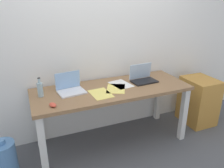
% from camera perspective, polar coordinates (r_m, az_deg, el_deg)
% --- Properties ---
extents(ground_plane, '(8.00, 8.00, 0.00)m').
position_cam_1_polar(ground_plane, '(3.01, 0.00, -14.47)').
color(ground_plane, '#515459').
extents(back_wall, '(5.20, 0.08, 2.60)m').
position_cam_1_polar(back_wall, '(2.86, -3.21, 12.03)').
color(back_wall, white).
rests_on(back_wall, ground).
extents(desk, '(1.87, 0.70, 0.76)m').
position_cam_1_polar(desk, '(2.68, 0.00, -3.00)').
color(desk, olive).
rests_on(desk, ground).
extents(laptop_left, '(0.32, 0.27, 0.22)m').
position_cam_1_polar(laptop_left, '(2.56, -10.65, -1.04)').
color(laptop_left, silver).
rests_on(laptop_left, desk).
extents(laptop_right, '(0.33, 0.23, 0.22)m').
position_cam_1_polar(laptop_right, '(2.86, 7.94, 1.64)').
color(laptop_right, black).
rests_on(laptop_right, desk).
extents(beer_bottle, '(0.06, 0.06, 0.22)m').
position_cam_1_polar(beer_bottle, '(2.50, -18.00, -1.27)').
color(beer_bottle, '#99B7C1').
rests_on(beer_bottle, desk).
extents(computer_mouse, '(0.09, 0.11, 0.03)m').
position_cam_1_polar(computer_mouse, '(2.27, -14.99, -5.19)').
color(computer_mouse, '#D84C38').
rests_on(computer_mouse, desk).
extents(paper_yellow_folder, '(0.23, 0.31, 0.00)m').
position_cam_1_polar(paper_yellow_folder, '(2.48, -2.92, -2.50)').
color(paper_yellow_folder, '#F4E06B').
rests_on(paper_yellow_folder, desk).
extents(paper_sheet_near_back, '(0.26, 0.33, 0.00)m').
position_cam_1_polar(paper_sheet_near_back, '(2.75, 2.30, -0.06)').
color(paper_sheet_near_back, white).
rests_on(paper_sheet_near_back, desk).
extents(paper_sheet_center, '(0.32, 0.36, 0.00)m').
position_cam_1_polar(paper_sheet_center, '(2.62, 1.01, -1.17)').
color(paper_sheet_center, '#F4E06B').
rests_on(paper_sheet_center, desk).
extents(water_cooler_jug, '(0.25, 0.25, 0.43)m').
position_cam_1_polar(water_cooler_jug, '(2.70, -25.97, -16.86)').
color(water_cooler_jug, '#598CC6').
rests_on(water_cooler_jug, ground).
extents(filing_cabinet, '(0.40, 0.48, 0.68)m').
position_cam_1_polar(filing_cabinet, '(3.52, 21.29, -4.04)').
color(filing_cabinet, '#C68938').
rests_on(filing_cabinet, ground).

